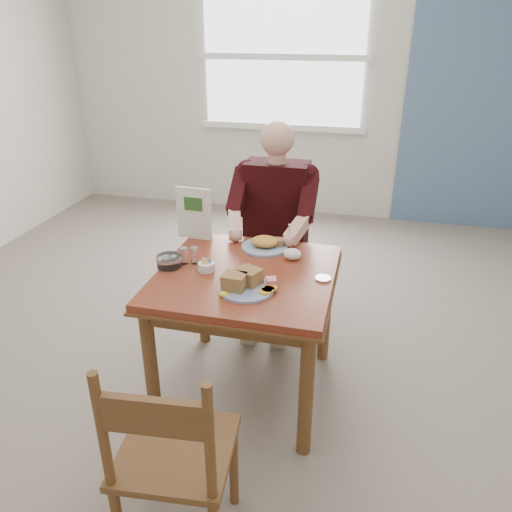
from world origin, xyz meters
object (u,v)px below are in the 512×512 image
(near_plate, at_px, (245,283))
(far_plate, at_px, (266,244))
(chair_far, at_px, (276,256))
(diner, at_px, (274,214))
(chair_near, at_px, (173,458))
(table, at_px, (246,291))

(near_plate, bearing_deg, far_plate, 91.22)
(near_plate, bearing_deg, chair_far, 92.57)
(chair_far, distance_m, diner, 0.34)
(chair_near, bearing_deg, far_plate, 87.74)
(table, height_order, near_plate, near_plate)
(chair_far, relative_size, far_plate, 3.26)
(diner, bearing_deg, far_plate, -85.13)
(chair_near, height_order, diner, diner)
(table, xyz_separation_m, diner, (0.00, 0.71, 0.17))
(chair_near, bearing_deg, chair_far, 89.40)
(chair_far, xyz_separation_m, diner, (0.00, -0.09, 0.33))
(table, xyz_separation_m, near_plate, (0.04, -0.17, 0.14))
(chair_near, distance_m, far_plate, 1.34)
(diner, bearing_deg, chair_far, 90.01)
(chair_near, distance_m, near_plate, 0.88)
(table, relative_size, chair_near, 0.97)
(chair_near, bearing_deg, table, 88.92)
(chair_far, distance_m, near_plate, 1.02)
(chair_near, xyz_separation_m, near_plate, (0.06, 0.82, 0.30))
(chair_near, distance_m, diner, 1.73)
(table, distance_m, near_plate, 0.23)
(chair_far, xyz_separation_m, near_plate, (0.04, -0.97, 0.30))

